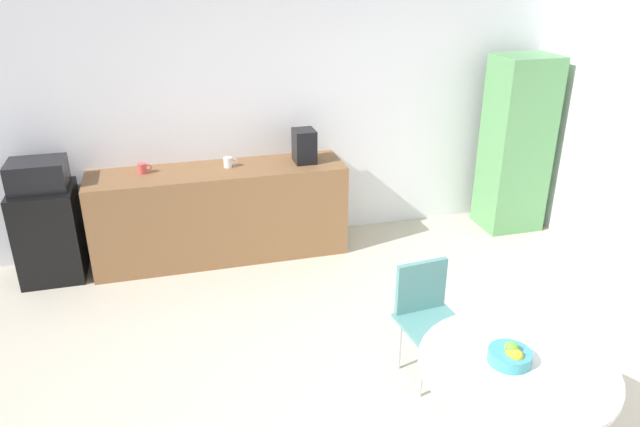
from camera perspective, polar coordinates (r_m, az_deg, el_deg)
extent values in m
cube|color=silver|center=(6.00, -5.09, 9.36)|extent=(6.00, 0.10, 2.60)
cube|color=brown|center=(5.88, -9.45, 0.03)|extent=(2.40, 0.60, 0.90)
cube|color=black|center=(5.97, -24.38, -1.71)|extent=(0.54, 0.54, 0.86)
cube|color=black|center=(5.77, -25.31, 3.33)|extent=(0.48, 0.38, 0.26)
cube|color=#599959|center=(6.63, 18.16, 6.25)|extent=(0.60, 0.50, 1.84)
cylinder|color=silver|center=(3.72, 17.56, -17.79)|extent=(0.08, 0.08, 0.70)
cylinder|color=white|center=(3.51, 18.24, -13.65)|extent=(1.06, 1.06, 0.03)
cylinder|color=silver|center=(4.33, 13.39, -13.46)|extent=(0.02, 0.02, 0.42)
cylinder|color=silver|center=(4.18, 9.65, -14.55)|extent=(0.02, 0.02, 0.42)
cylinder|color=silver|center=(4.53, 11.20, -11.29)|extent=(0.02, 0.02, 0.42)
cylinder|color=silver|center=(4.40, 7.60, -12.23)|extent=(0.02, 0.02, 0.42)
cube|color=teal|center=(4.23, 10.69, -10.41)|extent=(0.46, 0.46, 0.03)
cube|color=teal|center=(4.26, 9.60, -6.83)|extent=(0.38, 0.07, 0.38)
cylinder|color=teal|center=(3.49, 17.61, -12.85)|extent=(0.23, 0.23, 0.07)
sphere|color=orange|center=(3.46, 17.90, -12.44)|extent=(0.07, 0.07, 0.07)
sphere|color=yellow|center=(3.45, 17.82, -12.52)|extent=(0.07, 0.07, 0.07)
sphere|color=yellow|center=(3.48, 17.72, -12.12)|extent=(0.07, 0.07, 0.07)
sphere|color=yellow|center=(3.44, 18.21, -12.75)|extent=(0.07, 0.07, 0.07)
sphere|color=#66B233|center=(3.45, 17.81, -12.11)|extent=(0.07, 0.07, 0.07)
cylinder|color=white|center=(5.84, -1.75, 5.44)|extent=(0.08, 0.08, 0.09)
torus|color=white|center=(5.85, -1.20, 5.53)|extent=(0.06, 0.01, 0.06)
cylinder|color=#D84C4C|center=(5.75, -16.59, 4.14)|extent=(0.08, 0.08, 0.09)
torus|color=#D84C4C|center=(5.75, -16.02, 4.25)|extent=(0.06, 0.01, 0.06)
cylinder|color=white|center=(5.74, -8.76, 4.84)|extent=(0.08, 0.08, 0.09)
torus|color=white|center=(5.75, -8.19, 4.94)|extent=(0.06, 0.01, 0.06)
cube|color=black|center=(5.79, -1.51, 6.45)|extent=(0.20, 0.24, 0.32)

